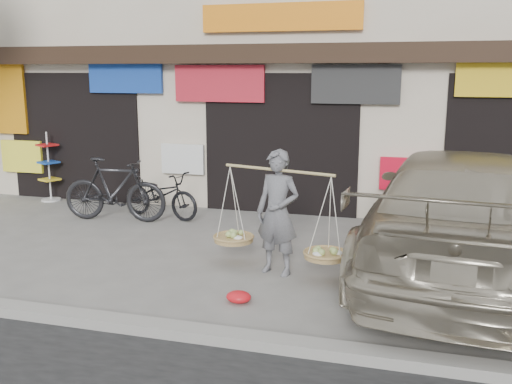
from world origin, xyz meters
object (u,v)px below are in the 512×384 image
(suv, at_px, (464,213))
(display_rack, at_px, (49,173))
(street_vendor, at_px, (278,217))
(bike_1, at_px, (115,190))
(bike_0, at_px, (161,195))

(suv, bearing_deg, display_rack, -10.56)
(display_rack, bearing_deg, street_vendor, -28.10)
(bike_1, relative_size, suv, 0.32)
(bike_0, relative_size, suv, 0.28)
(street_vendor, xyz_separation_m, bike_0, (-2.85, 2.38, -0.35))
(street_vendor, distance_m, display_rack, 6.53)
(bike_0, bearing_deg, bike_1, 137.17)
(bike_1, xyz_separation_m, display_rack, (-2.20, 1.15, 0.00))
(street_vendor, xyz_separation_m, display_rack, (-5.75, 3.07, -0.20))
(street_vendor, distance_m, suv, 2.51)
(suv, xyz_separation_m, display_rack, (-8.18, 2.42, -0.26))
(bike_0, height_order, bike_1, bike_1)
(display_rack, bearing_deg, bike_0, -13.45)
(street_vendor, bearing_deg, display_rack, 167.41)
(street_vendor, height_order, bike_0, street_vendor)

